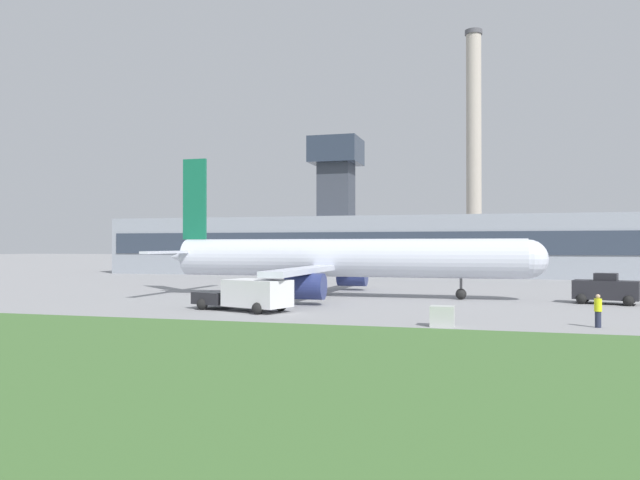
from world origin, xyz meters
The scene contains 8 objects.
ground_plane centered at (0.00, 0.00, 0.00)m, with size 400.00×400.00×0.00m, color gray.
terminal_building centered at (-0.39, 36.79, 4.22)m, with size 77.99×15.62×18.98m.
smokestack_left centered at (9.62, 67.06, 21.45)m, with size 3.08×3.08×42.64m.
airplane centered at (1.56, -0.86, 2.93)m, with size 29.93×26.25×11.16m.
pushback_tug centered at (20.45, -1.81, 0.95)m, with size 4.43×3.07×2.09m.
baggage_truck centered at (-1.27, -12.59, 0.98)m, with size 6.82×4.27×1.92m.
ground_crew_person centered at (17.99, -15.10, 0.83)m, with size 0.42×0.42×1.62m.
utility_cabinet centered at (10.69, -16.74, 0.50)m, with size 1.16×0.86×1.01m.
Camera 1 is at (13.17, -47.80, 3.99)m, focal length 35.00 mm.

